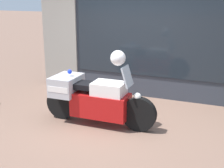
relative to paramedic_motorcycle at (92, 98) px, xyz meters
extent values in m
plane|color=#7A5B4C|center=(0.27, 0.15, -0.53)|extent=(60.00, 60.00, 0.00)
cube|color=#333842|center=(0.27, 2.15, 1.49)|extent=(5.25, 0.40, 4.05)
cube|color=gray|center=(-1.86, 2.18, 1.49)|extent=(0.99, 0.55, 4.05)
cube|color=#1E262D|center=(0.73, 1.94, 1.54)|extent=(4.03, 0.02, 3.05)
cube|color=slate|center=(0.69, 2.16, -0.26)|extent=(3.81, 0.30, 0.55)
cube|color=silver|center=(0.69, 2.30, 0.61)|extent=(3.81, 0.02, 1.23)
cube|color=beige|center=(0.69, 2.16, 1.22)|extent=(3.81, 0.30, 0.02)
cube|color=#195623|center=(-0.49, 2.16, 1.26)|extent=(0.18, 0.04, 0.06)
cube|color=navy|center=(0.69, 2.16, 1.26)|extent=(0.18, 0.04, 0.06)
cube|color=black|center=(1.87, 2.16, 1.26)|extent=(0.18, 0.04, 0.06)
cube|color=red|center=(-0.19, 2.10, 0.15)|extent=(0.19, 0.02, 0.27)
cube|color=#2866B7|center=(1.57, 2.10, 0.15)|extent=(0.19, 0.04, 0.27)
cylinder|color=black|center=(0.96, 0.01, -0.20)|extent=(0.66, 0.15, 0.65)
cylinder|color=black|center=(-0.68, -0.01, -0.20)|extent=(0.66, 0.15, 0.65)
cube|color=#B71414|center=(0.18, 0.00, -0.12)|extent=(1.12, 0.51, 0.46)
cube|color=white|center=(0.35, 0.00, 0.21)|extent=(0.61, 0.45, 0.27)
cube|color=black|center=(-0.07, 0.00, 0.24)|extent=(0.65, 0.38, 0.10)
cube|color=#B7B7BC|center=(-0.56, -0.01, 0.20)|extent=(0.49, 0.69, 0.38)
cube|color=white|center=(-0.56, -0.01, 0.20)|extent=(0.44, 0.70, 0.11)
cube|color=#B2BCC6|center=(0.72, 0.01, 0.50)|extent=(0.15, 0.35, 0.38)
sphere|color=white|center=(0.92, 0.01, 0.14)|extent=(0.14, 0.14, 0.14)
sphere|color=blue|center=(-0.48, 0.00, 0.48)|extent=(0.09, 0.09, 0.09)
sphere|color=white|center=(0.53, 0.01, 0.83)|extent=(0.28, 0.28, 0.28)
camera|label=1|loc=(2.53, -5.18, 1.99)|focal=50.00mm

